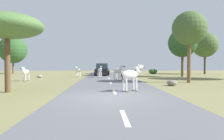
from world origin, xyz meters
TOP-DOWN VIEW (x-y plane):
  - ground_plane at (0.00, 0.00)m, footprint 90.00×90.00m
  - road at (0.40, 0.00)m, footprint 6.00×64.00m
  - lane_markings at (0.40, -1.00)m, footprint 0.16×56.00m
  - zebra_0 at (-0.67, 15.68)m, footprint 0.70×1.49m
  - zebra_1 at (-3.60, 17.63)m, footprint 1.09×1.27m
  - zebra_2 at (-7.94, 10.87)m, footprint 0.53×1.55m
  - zebra_3 at (1.23, 10.67)m, footprint 1.20×1.48m
  - zebra_4 at (1.42, 2.20)m, footprint 1.59×1.10m
  - car_0 at (-0.42, 26.16)m, footprint 2.15×4.41m
  - car_1 at (-0.41, 20.75)m, footprint 2.23×4.44m
  - tree_0 at (-5.92, 2.42)m, footprint 4.23×4.23m
  - tree_1 at (16.80, 24.59)m, footprint 4.21×4.21m
  - tree_3 at (-16.04, 27.43)m, footprint 4.80×4.80m
  - tree_4 at (7.49, 8.48)m, footprint 3.07×3.07m
  - tree_5 at (10.23, 17.34)m, footprint 3.77×3.77m
  - bush_0 at (8.29, 25.78)m, footprint 1.46×1.32m
  - rock_0 at (-8.10, 16.03)m, footprint 0.61×0.60m
  - rock_3 at (5.07, 5.84)m, footprint 0.77×0.80m

SIDE VIEW (x-z plane):
  - ground_plane at x=0.00m, z-range 0.00..0.00m
  - road at x=0.40m, z-range 0.00..0.05m
  - lane_markings at x=0.40m, z-range 0.05..0.06m
  - rock_0 at x=-8.10m, z-range 0.00..0.38m
  - rock_3 at x=5.07m, z-range 0.00..0.45m
  - bush_0 at x=8.29m, z-range 0.00..0.88m
  - zebra_1 at x=-3.60m, z-range 0.14..1.55m
  - car_0 at x=-0.42m, z-range -0.02..1.72m
  - car_1 at x=-0.41m, z-range -0.02..1.72m
  - zebra_2 at x=-7.94m, z-range 0.14..1.61m
  - zebra_0 at x=-0.67m, z-range 0.19..1.63m
  - zebra_3 at x=1.23m, z-range 0.20..1.81m
  - zebra_4 at x=1.42m, z-range 0.21..1.85m
  - tree_0 at x=-5.92m, z-range 1.56..6.22m
  - tree_3 at x=-16.04m, z-range 0.91..7.53m
  - tree_5 at x=10.23m, z-range 1.28..7.65m
  - tree_4 at x=7.49m, z-range 1.64..8.07m
  - tree_1 at x=16.80m, z-range 1.40..8.44m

